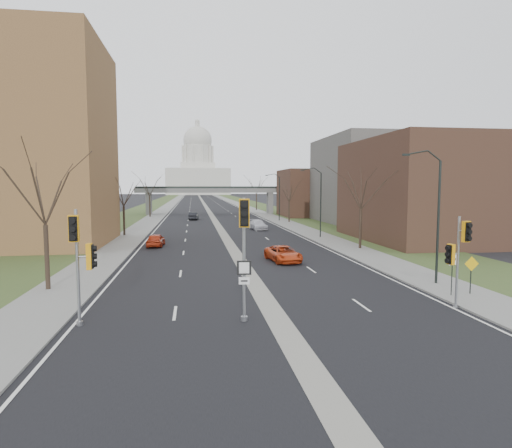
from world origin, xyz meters
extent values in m
plane|color=black|center=(0.00, 0.00, 0.00)|extent=(700.00, 700.00, 0.00)
cube|color=black|center=(0.00, 150.00, 0.01)|extent=(20.00, 600.00, 0.01)
cube|color=gray|center=(0.00, 150.00, 0.00)|extent=(1.20, 600.00, 0.02)
cube|color=gray|center=(12.00, 150.00, 0.06)|extent=(4.00, 600.00, 0.12)
cube|color=gray|center=(-12.00, 150.00, 0.06)|extent=(4.00, 600.00, 0.12)
cube|color=#2F4721|center=(18.00, 150.00, 0.05)|extent=(8.00, 600.00, 0.10)
cube|color=#2F4721|center=(-18.00, 150.00, 0.05)|extent=(8.00, 600.00, 0.10)
cube|color=#4A2D22|center=(24.00, 28.00, 6.00)|extent=(16.00, 20.00, 12.00)
cube|color=#63605A|center=(28.00, 52.00, 7.50)|extent=(18.00, 22.00, 15.00)
cube|color=#4A2D22|center=(22.00, 70.00, 5.00)|extent=(14.00, 14.00, 10.00)
cube|color=slate|center=(-14.00, 80.00, 2.50)|extent=(1.20, 2.50, 5.00)
cube|color=slate|center=(14.00, 80.00, 2.50)|extent=(1.20, 2.50, 5.00)
cube|color=slate|center=(0.00, 80.00, 5.50)|extent=(34.00, 3.00, 1.00)
cube|color=black|center=(0.00, 80.00, 6.20)|extent=(34.00, 0.15, 0.50)
cube|color=beige|center=(0.00, 320.00, 10.00)|extent=(48.00, 42.00, 20.00)
cube|color=beige|center=(0.00, 320.00, 22.00)|extent=(26.00, 26.00, 5.00)
cylinder|color=beige|center=(0.00, 320.00, 31.00)|extent=(22.00, 22.00, 14.00)
sphere|color=beige|center=(0.00, 320.00, 42.00)|extent=(22.00, 22.00, 22.00)
cylinder|color=beige|center=(0.00, 320.00, 53.50)|extent=(3.60, 3.60, 4.50)
cylinder|color=black|center=(11.80, 6.00, 4.12)|extent=(0.16, 0.16, 8.00)
cube|color=black|center=(9.50, 6.00, 8.47)|extent=(0.45, 0.18, 0.14)
cylinder|color=black|center=(11.80, 32.00, 4.12)|extent=(0.16, 0.16, 8.00)
cube|color=black|center=(9.50, 32.00, 8.47)|extent=(0.45, 0.18, 0.14)
cylinder|color=black|center=(11.80, 58.00, 4.12)|extent=(0.16, 0.16, 8.00)
cube|color=black|center=(9.50, 58.00, 8.47)|extent=(0.45, 0.18, 0.14)
cylinder|color=#382B21|center=(-13.00, 8.00, 2.12)|extent=(0.28, 0.28, 4.00)
cylinder|color=#382B21|center=(-13.00, 38.00, 2.00)|extent=(0.28, 0.28, 3.75)
cylinder|color=#382B21|center=(-13.00, 72.00, 2.25)|extent=(0.28, 0.28, 4.25)
cylinder|color=#382B21|center=(13.00, 22.00, 2.12)|extent=(0.28, 0.28, 4.00)
cylinder|color=#382B21|center=(13.00, 55.00, 1.87)|extent=(0.28, 0.28, 3.50)
cylinder|color=#382B21|center=(13.00, 95.00, 2.25)|extent=(0.28, 0.28, 4.25)
cylinder|color=gray|center=(-9.32, 0.72, 2.72)|extent=(0.15, 0.15, 5.44)
cylinder|color=gray|center=(-9.32, 0.72, 0.10)|extent=(0.29, 0.29, 0.21)
cube|color=orange|center=(-9.29, 0.20, 4.61)|extent=(0.46, 0.44, 1.20)
cube|color=orange|center=(-8.79, 0.75, 3.25)|extent=(0.44, 0.46, 1.20)
cylinder|color=gray|center=(-1.64, 0.29, 2.97)|extent=(0.16, 0.16, 5.94)
cylinder|color=gray|center=(-1.64, 0.29, 0.11)|extent=(0.32, 0.32, 0.23)
cube|color=orange|center=(-1.69, -0.28, 5.26)|extent=(0.52, 0.50, 1.31)
cube|color=black|center=(-1.64, 0.29, 2.63)|extent=(0.69, 0.11, 0.69)
cube|color=silver|center=(-1.64, 0.29, 2.00)|extent=(0.52, 0.09, 0.34)
cylinder|color=gray|center=(9.80, 0.81, 2.46)|extent=(0.13, 0.13, 4.91)
cylinder|color=gray|center=(9.80, 0.81, 0.09)|extent=(0.26, 0.26, 0.19)
cube|color=orange|center=(9.89, 0.34, 4.16)|extent=(0.46, 0.45, 1.09)
cube|color=orange|center=(9.34, 0.72, 2.93)|extent=(0.45, 0.46, 1.09)
cylinder|color=black|center=(10.91, 2.94, 1.19)|extent=(0.06, 0.06, 2.13)
cube|color=silver|center=(10.91, 2.94, 2.25)|extent=(0.53, 0.12, 0.68)
cylinder|color=black|center=(12.23, 3.11, 1.02)|extent=(0.07, 0.07, 1.80)
cube|color=gold|center=(12.23, 3.11, 1.92)|extent=(0.88, 0.07, 0.87)
imported|color=#AE2E13|center=(-8.06, 27.16, 0.71)|extent=(1.89, 4.24, 1.42)
imported|color=black|center=(-3.95, 63.69, 0.74)|extent=(2.03, 4.61, 1.47)
imported|color=#C23B14|center=(3.64, 16.07, 0.67)|extent=(2.84, 5.08, 1.34)
imported|color=#BBBCC4|center=(5.56, 43.35, 0.72)|extent=(2.62, 5.17, 1.44)
camera|label=1|loc=(-4.00, -19.72, 6.49)|focal=30.00mm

